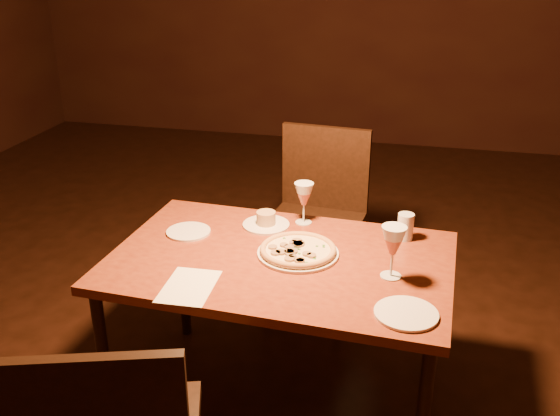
# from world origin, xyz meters

# --- Properties ---
(floor) EXTENTS (7.00, 7.00, 0.00)m
(floor) POSITION_xyz_m (0.00, 0.00, 0.00)
(floor) COLOR black
(floor) RESTS_ON ground
(dining_table) EXTENTS (1.30, 0.87, 0.68)m
(dining_table) POSITION_xyz_m (0.23, -0.23, 0.62)
(dining_table) COLOR brown
(dining_table) RESTS_ON floor
(chair_far) EXTENTS (0.49, 0.49, 0.93)m
(chair_far) POSITION_xyz_m (0.24, 0.56, 0.52)
(chair_far) COLOR black
(chair_far) RESTS_ON floor
(pizza_plate) EXTENTS (0.31, 0.31, 0.03)m
(pizza_plate) POSITION_xyz_m (0.29, -0.19, 0.69)
(pizza_plate) COLOR silver
(pizza_plate) RESTS_ON dining_table
(ramekin_saucer) EXTENTS (0.19, 0.19, 0.06)m
(ramekin_saucer) POSITION_xyz_m (0.11, 0.03, 0.70)
(ramekin_saucer) COLOR silver
(ramekin_saucer) RESTS_ON dining_table
(wine_glass_far) EXTENTS (0.08, 0.08, 0.18)m
(wine_glass_far) POSITION_xyz_m (0.26, 0.10, 0.76)
(wine_glass_far) COLOR #B45D4B
(wine_glass_far) RESTS_ON dining_table
(wine_glass_right) EXTENTS (0.09, 0.09, 0.19)m
(wine_glass_right) POSITION_xyz_m (0.65, -0.28, 0.77)
(wine_glass_right) COLOR #B45D4B
(wine_glass_right) RESTS_ON dining_table
(water_tumbler) EXTENTS (0.06, 0.06, 0.11)m
(water_tumbler) POSITION_xyz_m (0.68, 0.04, 0.73)
(water_tumbler) COLOR silver
(water_tumbler) RESTS_ON dining_table
(side_plate_left) EXTENTS (0.18, 0.18, 0.01)m
(side_plate_left) POSITION_xyz_m (-0.18, -0.11, 0.68)
(side_plate_left) COLOR silver
(side_plate_left) RESTS_ON dining_table
(side_plate_near) EXTENTS (0.20, 0.20, 0.01)m
(side_plate_near) POSITION_xyz_m (0.71, -0.51, 0.68)
(side_plate_near) COLOR silver
(side_plate_near) RESTS_ON dining_table
(menu_card) EXTENTS (0.18, 0.25, 0.00)m
(menu_card) POSITION_xyz_m (-0.02, -0.51, 0.68)
(menu_card) COLOR white
(menu_card) RESTS_ON dining_table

